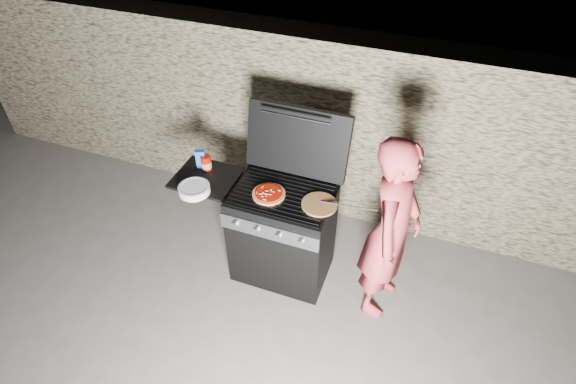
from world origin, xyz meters
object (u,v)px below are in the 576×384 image
(gas_grill, at_px, (255,227))
(person, at_px, (391,231))
(pizza_topped, at_px, (269,194))
(sauce_jar, at_px, (206,162))

(gas_grill, height_order, person, person)
(gas_grill, xyz_separation_m, pizza_topped, (0.16, -0.04, 0.47))
(pizza_topped, xyz_separation_m, sauce_jar, (-0.62, 0.14, 0.04))
(pizza_topped, distance_m, sauce_jar, 0.63)
(gas_grill, xyz_separation_m, person, (1.12, -0.01, 0.36))
(gas_grill, relative_size, sauce_jar, 10.27)
(sauce_jar, xyz_separation_m, person, (1.58, -0.10, -0.15))
(sauce_jar, bearing_deg, gas_grill, -11.67)
(sauce_jar, relative_size, person, 0.08)
(gas_grill, relative_size, person, 0.82)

